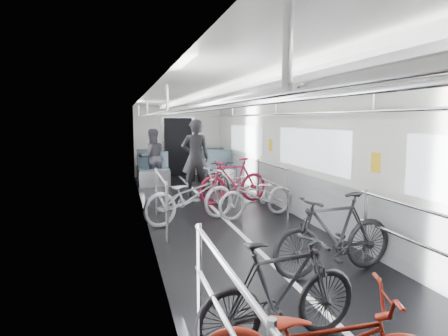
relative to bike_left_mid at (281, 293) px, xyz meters
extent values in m
cube|color=black|center=(0.67, 3.76, -0.47)|extent=(3.00, 14.00, 0.01)
cube|color=white|center=(0.67, 3.76, 1.92)|extent=(3.00, 14.00, 0.02)
cube|color=silver|center=(-0.83, 3.76, 0.72)|extent=(0.02, 14.00, 2.40)
cube|color=silver|center=(2.17, 3.76, 0.72)|extent=(0.02, 14.00, 2.40)
cube|color=silver|center=(0.67, 10.76, 0.72)|extent=(3.00, 0.02, 2.40)
cube|color=white|center=(0.67, 3.76, -0.47)|extent=(0.08, 13.80, 0.01)
cube|color=gray|center=(-0.80, 3.76, -0.03)|extent=(0.01, 13.90, 0.90)
cube|color=gray|center=(2.14, 3.76, -0.03)|extent=(0.01, 13.90, 0.90)
cube|color=white|center=(-0.80, 3.76, 0.92)|extent=(0.01, 10.80, 0.75)
cube|color=white|center=(2.14, 3.76, 0.92)|extent=(0.01, 10.80, 0.75)
cube|color=white|center=(0.12, 3.76, 1.86)|extent=(0.14, 13.40, 0.05)
cube|color=white|center=(1.22, 3.76, 1.86)|extent=(0.14, 13.40, 0.05)
cube|color=black|center=(0.67, 10.70, 0.52)|extent=(0.95, 0.10, 2.00)
imported|color=black|center=(0.00, 0.00, 0.00)|extent=(1.64, 0.71, 0.95)
imported|color=silver|center=(-0.03, 4.32, 0.02)|extent=(2.02, 1.25, 1.00)
imported|color=black|center=(1.28, 1.34, 0.04)|extent=(1.76, 0.65, 1.04)
imported|color=#AFB0B4|center=(1.32, 4.38, -0.03)|extent=(1.79, 1.00, 0.89)
imported|color=maroon|center=(1.25, 5.81, 0.05)|extent=(1.83, 0.86, 1.06)
imported|color=black|center=(1.03, 6.84, -0.02)|extent=(0.94, 1.82, 0.91)
imported|color=black|center=(0.57, 6.94, 0.50)|extent=(0.76, 0.54, 1.96)
imported|color=#2E2C34|center=(-0.37, 8.94, 0.36)|extent=(0.91, 0.77, 1.68)
camera|label=1|loc=(-1.29, -3.02, 1.46)|focal=32.00mm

